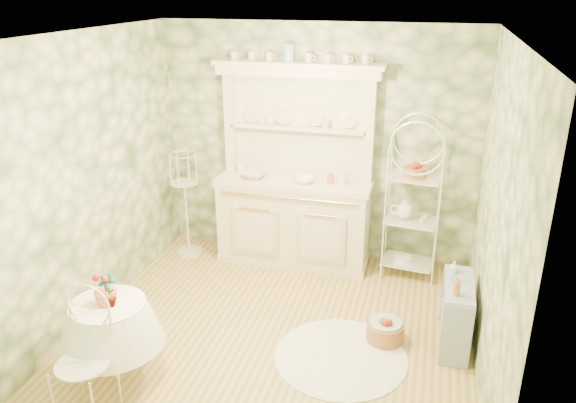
% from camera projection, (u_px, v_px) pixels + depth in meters
% --- Properties ---
extents(floor, '(3.60, 3.60, 0.00)m').
position_uv_depth(floor, '(274.00, 334.00, 5.26)').
color(floor, tan).
rests_on(floor, ground).
extents(ceiling, '(3.60, 3.60, 0.00)m').
position_uv_depth(ceiling, '(271.00, 36.00, 4.28)').
color(ceiling, white).
rests_on(ceiling, floor).
extents(wall_left, '(3.60, 3.60, 0.00)m').
position_uv_depth(wall_left, '(87.00, 182.00, 5.20)').
color(wall_left, beige).
rests_on(wall_left, floor).
extents(wall_right, '(3.60, 3.60, 0.00)m').
position_uv_depth(wall_right, '(496.00, 222.00, 4.34)').
color(wall_right, beige).
rests_on(wall_right, floor).
extents(wall_back, '(3.60, 3.60, 0.00)m').
position_uv_depth(wall_back, '(317.00, 145.00, 6.39)').
color(wall_back, beige).
rests_on(wall_back, floor).
extents(wall_front, '(3.60, 3.60, 0.00)m').
position_uv_depth(wall_front, '(183.00, 313.00, 3.15)').
color(wall_front, beige).
rests_on(wall_front, floor).
extents(kitchen_dresser, '(1.87, 0.61, 2.29)m').
position_uv_depth(kitchen_dresser, '(294.00, 168.00, 6.26)').
color(kitchen_dresser, '#ECE8CE').
rests_on(kitchen_dresser, floor).
extents(bakers_rack, '(0.65, 0.50, 1.92)m').
position_uv_depth(bakers_rack, '(413.00, 194.00, 6.02)').
color(bakers_rack, white).
rests_on(bakers_rack, floor).
extents(side_shelf, '(0.29, 0.66, 0.55)m').
position_uv_depth(side_shelf, '(455.00, 317.00, 5.04)').
color(side_shelf, '#97A8C3').
rests_on(side_shelf, floor).
extents(round_table, '(0.72, 0.72, 0.60)m').
position_uv_depth(round_table, '(113.00, 348.00, 4.58)').
color(round_table, white).
rests_on(round_table, floor).
extents(cafe_chair, '(0.36, 0.36, 0.76)m').
position_uv_depth(cafe_chair, '(84.00, 372.00, 4.17)').
color(cafe_chair, white).
rests_on(cafe_chair, floor).
extents(birdcage_stand, '(0.37, 0.37, 1.48)m').
position_uv_depth(birdcage_stand, '(185.00, 196.00, 6.57)').
color(birdcage_stand, white).
rests_on(birdcage_stand, floor).
extents(floor_basket, '(0.43, 0.43, 0.23)m').
position_uv_depth(floor_basket, '(385.00, 330.00, 5.13)').
color(floor_basket, '#A86D41').
rests_on(floor_basket, floor).
extents(lace_rug, '(1.55, 1.55, 0.01)m').
position_uv_depth(lace_rug, '(341.00, 357.00, 4.94)').
color(lace_rug, white).
rests_on(lace_rug, floor).
extents(bowl_floral, '(0.31, 0.31, 0.07)m').
position_uv_depth(bowl_floral, '(254.00, 177.00, 6.37)').
color(bowl_floral, white).
rests_on(bowl_floral, kitchen_dresser).
extents(bowl_white, '(0.30, 0.30, 0.07)m').
position_uv_depth(bowl_white, '(305.00, 182.00, 6.21)').
color(bowl_white, white).
rests_on(bowl_white, kitchen_dresser).
extents(cup_left, '(0.16, 0.16, 0.10)m').
position_uv_depth(cup_left, '(270.00, 122.00, 6.31)').
color(cup_left, white).
rests_on(cup_left, kitchen_dresser).
extents(cup_right, '(0.13, 0.13, 0.09)m').
position_uv_depth(cup_right, '(326.00, 126.00, 6.16)').
color(cup_right, white).
rests_on(cup_right, kitchen_dresser).
extents(potted_geranium, '(0.17, 0.13, 0.29)m').
position_uv_depth(potted_geranium, '(109.00, 291.00, 4.35)').
color(potted_geranium, '#3F7238').
rests_on(potted_geranium, round_table).
extents(bottle_amber, '(0.08, 0.08, 0.16)m').
position_uv_depth(bottle_amber, '(457.00, 288.00, 4.72)').
color(bottle_amber, '#BE713A').
rests_on(bottle_amber, side_shelf).
extents(bottle_blue, '(0.06, 0.06, 0.10)m').
position_uv_depth(bottle_blue, '(454.00, 277.00, 4.95)').
color(bottle_blue, '#89BBD1').
rests_on(bottle_blue, side_shelf).
extents(bottle_glass, '(0.08, 0.08, 0.11)m').
position_uv_depth(bottle_glass, '(454.00, 268.00, 5.11)').
color(bottle_glass, silver).
rests_on(bottle_glass, side_shelf).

